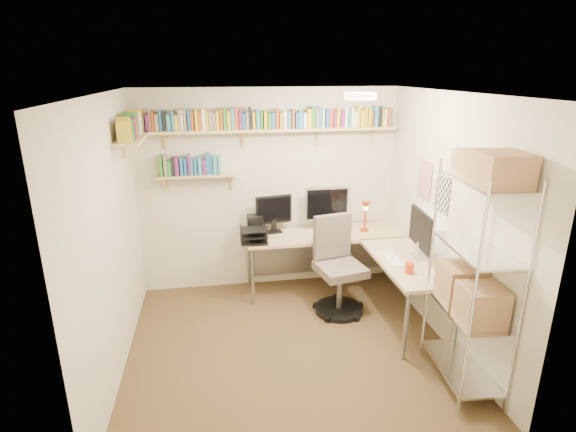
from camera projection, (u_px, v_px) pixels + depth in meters
name	position (u px, v px, depth m)	size (l,w,h in m)	color
ground	(289.00, 346.00, 4.59)	(3.20, 3.20, 0.00)	#3F2E1B
room_shell	(290.00, 201.00, 4.11)	(3.24, 3.04, 2.52)	beige
wall_shelves	(233.00, 130.00, 5.11)	(3.12, 1.09, 0.80)	tan
corner_desk	(334.00, 241.00, 5.34)	(2.03, 1.94, 1.32)	#DAB38D
office_chair	(338.00, 272.00, 5.16)	(0.60, 0.60, 1.12)	black
wire_rack	(477.00, 252.00, 3.66)	(0.49, 0.89, 2.13)	silver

